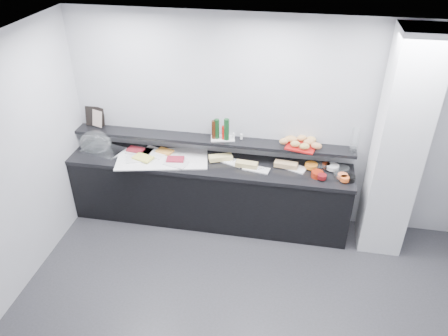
% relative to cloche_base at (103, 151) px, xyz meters
% --- Properties ---
extents(ground, '(5.00, 5.00, 0.00)m').
position_rel_cloche_base_xyz_m(ground, '(2.11, -1.71, -0.92)').
color(ground, '#2D2D30').
rests_on(ground, ground).
extents(back_wall, '(5.00, 0.02, 2.70)m').
position_rel_cloche_base_xyz_m(back_wall, '(2.11, 0.29, 0.43)').
color(back_wall, '#ABADB3').
rests_on(back_wall, ground).
extents(ceiling, '(5.00, 5.00, 0.00)m').
position_rel_cloche_base_xyz_m(ceiling, '(2.11, -1.71, 1.78)').
color(ceiling, white).
rests_on(ceiling, back_wall).
extents(column, '(0.50, 0.50, 2.70)m').
position_rel_cloche_base_xyz_m(column, '(3.61, -0.06, 0.43)').
color(column, silver).
rests_on(column, ground).
extents(buffet_cabinet, '(3.60, 0.60, 0.85)m').
position_rel_cloche_base_xyz_m(buffet_cabinet, '(1.41, -0.01, -0.50)').
color(buffet_cabinet, black).
rests_on(buffet_cabinet, ground).
extents(counter_top, '(3.62, 0.62, 0.05)m').
position_rel_cloche_base_xyz_m(counter_top, '(1.41, -0.01, -0.05)').
color(counter_top, black).
rests_on(counter_top, buffet_cabinet).
extents(wall_shelf, '(3.60, 0.25, 0.04)m').
position_rel_cloche_base_xyz_m(wall_shelf, '(1.41, 0.16, 0.21)').
color(wall_shelf, black).
rests_on(wall_shelf, back_wall).
extents(cloche_base, '(0.58, 0.47, 0.04)m').
position_rel_cloche_base_xyz_m(cloche_base, '(0.00, 0.00, 0.00)').
color(cloche_base, silver).
rests_on(cloche_base, counter_top).
extents(cloche_dome, '(0.47, 0.36, 0.34)m').
position_rel_cloche_base_xyz_m(cloche_dome, '(-0.09, -0.00, 0.11)').
color(cloche_dome, white).
rests_on(cloche_dome, cloche_base).
extents(linen_runner, '(1.24, 0.78, 0.01)m').
position_rel_cloche_base_xyz_m(linen_runner, '(0.82, -0.04, -0.01)').
color(linen_runner, white).
rests_on(linen_runner, counter_top).
extents(platter_meat_a, '(0.34, 0.24, 0.01)m').
position_rel_cloche_base_xyz_m(platter_meat_a, '(0.48, 0.07, 0.00)').
color(platter_meat_a, silver).
rests_on(platter_meat_a, linen_runner).
extents(food_meat_a, '(0.23, 0.17, 0.02)m').
position_rel_cloche_base_xyz_m(food_meat_a, '(0.42, 0.07, 0.02)').
color(food_meat_a, maroon).
rests_on(food_meat_a, platter_meat_a).
extents(platter_salmon, '(0.40, 0.34, 0.01)m').
position_rel_cloche_base_xyz_m(platter_salmon, '(0.68, 0.07, 0.00)').
color(platter_salmon, white).
rests_on(platter_salmon, linen_runner).
extents(food_salmon, '(0.24, 0.19, 0.02)m').
position_rel_cloche_base_xyz_m(food_salmon, '(0.81, 0.10, 0.02)').
color(food_salmon, orange).
rests_on(food_salmon, platter_salmon).
extents(platter_cheese, '(0.34, 0.29, 0.01)m').
position_rel_cloche_base_xyz_m(platter_cheese, '(0.51, -0.12, 0.00)').
color(platter_cheese, silver).
rests_on(platter_cheese, linen_runner).
extents(food_cheese, '(0.28, 0.23, 0.02)m').
position_rel_cloche_base_xyz_m(food_cheese, '(0.59, -0.11, 0.02)').
color(food_cheese, '#E6DF59').
rests_on(food_cheese, platter_cheese).
extents(platter_meat_b, '(0.32, 0.25, 0.01)m').
position_rel_cloche_base_xyz_m(platter_meat_b, '(1.03, -0.14, 0.00)').
color(platter_meat_b, silver).
rests_on(platter_meat_b, linen_runner).
extents(food_meat_b, '(0.23, 0.17, 0.02)m').
position_rel_cloche_base_xyz_m(food_meat_b, '(1.00, -0.08, 0.02)').
color(food_meat_b, maroon).
rests_on(food_meat_b, platter_meat_b).
extents(sandwich_plate_left, '(0.40, 0.28, 0.01)m').
position_rel_cloche_base_xyz_m(sandwich_plate_left, '(1.69, 0.06, -0.01)').
color(sandwich_plate_left, white).
rests_on(sandwich_plate_left, counter_top).
extents(sandwich_food_left, '(0.31, 0.21, 0.06)m').
position_rel_cloche_base_xyz_m(sandwich_food_left, '(1.56, 0.06, 0.02)').
color(sandwich_food_left, '#EAD27A').
rests_on(sandwich_food_left, sandwich_plate_left).
extents(tongs_left, '(0.15, 0.07, 0.01)m').
position_rel_cloche_base_xyz_m(tongs_left, '(1.69, 0.04, -0.00)').
color(tongs_left, silver).
rests_on(tongs_left, sandwich_plate_left).
extents(sandwich_plate_mid, '(0.35, 0.19, 0.01)m').
position_rel_cloche_base_xyz_m(sandwich_plate_mid, '(2.03, -0.07, -0.01)').
color(sandwich_plate_mid, silver).
rests_on(sandwich_plate_mid, counter_top).
extents(sandwich_food_mid, '(0.28, 0.13, 0.06)m').
position_rel_cloche_base_xyz_m(sandwich_food_mid, '(1.91, -0.04, 0.02)').
color(sandwich_food_mid, tan).
rests_on(sandwich_food_mid, sandwich_plate_mid).
extents(tongs_mid, '(0.15, 0.08, 0.01)m').
position_rel_cloche_base_xyz_m(tongs_mid, '(2.08, -0.07, -0.00)').
color(tongs_mid, '#AFB1B6').
rests_on(tongs_mid, sandwich_plate_mid).
extents(sandwich_plate_right, '(0.41, 0.29, 0.01)m').
position_rel_cloche_base_xyz_m(sandwich_plate_right, '(2.45, 0.06, -0.01)').
color(sandwich_plate_right, white).
rests_on(sandwich_plate_right, counter_top).
extents(sandwich_food_right, '(0.29, 0.14, 0.06)m').
position_rel_cloche_base_xyz_m(sandwich_food_right, '(2.39, 0.04, 0.02)').
color(sandwich_food_right, tan).
rests_on(sandwich_food_right, sandwich_plate_right).
extents(tongs_right, '(0.16, 0.02, 0.01)m').
position_rel_cloche_base_xyz_m(tongs_right, '(2.32, 0.03, -0.00)').
color(tongs_right, '#ADAEB4').
rests_on(tongs_right, sandwich_plate_right).
extents(bowl_glass_fruit, '(0.18, 0.18, 0.07)m').
position_rel_cloche_base_xyz_m(bowl_glass_fruit, '(2.80, 0.07, 0.02)').
color(bowl_glass_fruit, white).
rests_on(bowl_glass_fruit, counter_top).
extents(fill_glass_fruit, '(0.19, 0.19, 0.05)m').
position_rel_cloche_base_xyz_m(fill_glass_fruit, '(2.70, 0.07, 0.03)').
color(fill_glass_fruit, orange).
rests_on(fill_glass_fruit, bowl_glass_fruit).
extents(bowl_black_jam, '(0.16, 0.16, 0.07)m').
position_rel_cloche_base_xyz_m(bowl_black_jam, '(2.90, 0.11, 0.02)').
color(bowl_black_jam, black).
rests_on(bowl_black_jam, counter_top).
extents(fill_black_jam, '(0.13, 0.13, 0.05)m').
position_rel_cloche_base_xyz_m(fill_black_jam, '(2.88, 0.11, 0.03)').
color(fill_black_jam, '#62200E').
rests_on(fill_black_jam, bowl_black_jam).
extents(bowl_glass_cream, '(0.26, 0.26, 0.07)m').
position_rel_cloche_base_xyz_m(bowl_glass_cream, '(3.05, 0.06, 0.02)').
color(bowl_glass_cream, silver).
rests_on(bowl_glass_cream, counter_top).
extents(fill_glass_cream, '(0.20, 0.20, 0.05)m').
position_rel_cloche_base_xyz_m(fill_glass_cream, '(2.95, 0.09, 0.03)').
color(fill_glass_cream, white).
rests_on(fill_glass_cream, bowl_glass_cream).
extents(bowl_red_jam, '(0.18, 0.18, 0.07)m').
position_rel_cloche_base_xyz_m(bowl_red_jam, '(2.77, -0.10, 0.02)').
color(bowl_red_jam, maroon).
rests_on(bowl_red_jam, counter_top).
extents(fill_red_jam, '(0.11, 0.11, 0.05)m').
position_rel_cloche_base_xyz_m(fill_red_jam, '(2.82, -0.16, 0.03)').
color(fill_red_jam, '#620E11').
rests_on(fill_red_jam, bowl_red_jam).
extents(bowl_glass_salmon, '(0.18, 0.18, 0.07)m').
position_rel_cloche_base_xyz_m(bowl_glass_salmon, '(3.04, -0.09, 0.02)').
color(bowl_glass_salmon, silver).
rests_on(bowl_glass_salmon, counter_top).
extents(fill_glass_salmon, '(0.15, 0.15, 0.05)m').
position_rel_cloche_base_xyz_m(fill_glass_salmon, '(3.07, -0.10, 0.03)').
color(fill_glass_salmon, orange).
rests_on(fill_glass_salmon, bowl_glass_salmon).
extents(bowl_black_fruit, '(0.13, 0.13, 0.07)m').
position_rel_cloche_base_xyz_m(bowl_black_fruit, '(3.15, -0.12, 0.02)').
color(bowl_black_fruit, black).
rests_on(bowl_black_fruit, counter_top).
extents(fill_black_fruit, '(0.12, 0.12, 0.05)m').
position_rel_cloche_base_xyz_m(fill_black_fruit, '(3.09, -0.16, 0.03)').
color(fill_black_fruit, orange).
rests_on(fill_black_fruit, bowl_black_fruit).
extents(framed_print, '(0.26, 0.09, 0.26)m').
position_rel_cloche_base_xyz_m(framed_print, '(-0.18, 0.27, 0.36)').
color(framed_print, black).
rests_on(framed_print, wall_shelf).
extents(print_art, '(0.17, 0.10, 0.22)m').
position_rel_cloche_base_xyz_m(print_art, '(-0.12, 0.20, 0.36)').
color(print_art, '#C89F90').
rests_on(print_art, framed_print).
extents(condiment_tray, '(0.33, 0.24, 0.01)m').
position_rel_cloche_base_xyz_m(condiment_tray, '(1.56, 0.19, 0.24)').
color(condiment_tray, silver).
rests_on(condiment_tray, wall_shelf).
extents(bottle_green_a, '(0.07, 0.07, 0.26)m').
position_rel_cloche_base_xyz_m(bottle_green_a, '(1.49, 0.17, 0.37)').
color(bottle_green_a, '#0E3515').
rests_on(bottle_green_a, condiment_tray).
extents(bottle_brown, '(0.07, 0.07, 0.24)m').
position_rel_cloche_base_xyz_m(bottle_brown, '(1.46, 0.16, 0.36)').
color(bottle_brown, '#361809').
rests_on(bottle_brown, condiment_tray).
extents(bottle_green_b, '(0.08, 0.08, 0.28)m').
position_rel_cloche_base_xyz_m(bottle_green_b, '(1.62, 0.16, 0.38)').
color(bottle_green_b, '#0F3A19').
rests_on(bottle_green_b, condiment_tray).
extents(bottle_hot, '(0.05, 0.05, 0.18)m').
position_rel_cloche_base_xyz_m(bottle_hot, '(1.58, 0.16, 0.33)').
color(bottle_hot, '#B7140D').
rests_on(bottle_hot, condiment_tray).
extents(shaker_salt, '(0.04, 0.04, 0.07)m').
position_rel_cloche_base_xyz_m(shaker_salt, '(1.70, 0.21, 0.28)').
color(shaker_salt, white).
rests_on(shaker_salt, condiment_tray).
extents(shaker_pepper, '(0.03, 0.03, 0.07)m').
position_rel_cloche_base_xyz_m(shaker_pepper, '(1.80, 0.20, 0.28)').
color(shaker_pepper, silver).
rests_on(shaker_pepper, condiment_tray).
extents(bread_tray, '(0.40, 0.32, 0.02)m').
position_rel_cloche_base_xyz_m(bread_tray, '(2.55, 0.13, 0.24)').
color(bread_tray, '#9B1110').
rests_on(bread_tray, wall_shelf).
extents(bread_roll_nw, '(0.16, 0.11, 0.08)m').
position_rel_cloche_base_xyz_m(bread_roll_nw, '(2.42, 0.22, 0.29)').
color(bread_roll_nw, '#BF8649').
rests_on(bread_roll_nw, bread_tray).
extents(bread_roll_n, '(0.14, 0.11, 0.08)m').
position_rel_cloche_base_xyz_m(bread_roll_n, '(2.55, 0.27, 0.29)').
color(bread_roll_n, tan).
rests_on(bread_roll_n, bread_tray).
extents(bread_roll_ne, '(0.14, 0.12, 0.08)m').
position_rel_cloche_base_xyz_m(bread_roll_ne, '(2.67, 0.25, 0.29)').
color(bread_roll_ne, tan).
rests_on(bread_roll_ne, bread_tray).
extents(bread_roll_sw, '(0.13, 0.09, 0.08)m').
position_rel_cloche_base_xyz_m(bread_roll_sw, '(2.48, 0.10, 0.29)').
color(bread_roll_sw, tan).
rests_on(bread_roll_sw, bread_tray).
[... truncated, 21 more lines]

